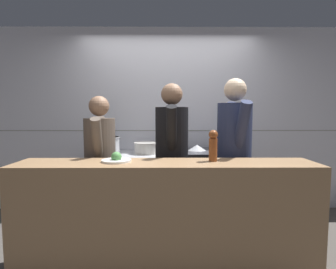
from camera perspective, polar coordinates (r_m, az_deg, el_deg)
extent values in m
plane|color=#4C4742|center=(2.80, 0.34, -25.38)|extent=(14.00, 14.00, 0.00)
cube|color=silver|center=(3.79, 0.08, 3.17)|extent=(8.00, 0.06, 2.60)
cube|color=gray|center=(3.77, 0.08, 0.88)|extent=(8.00, 0.00, 0.01)
cube|color=#38383D|center=(3.57, -8.43, -11.44)|extent=(0.97, 0.70, 0.83)
cube|color=#B7BABF|center=(3.47, -8.52, -4.54)|extent=(0.99, 0.71, 0.04)
cube|color=#B7BABF|center=(3.23, -9.29, -12.01)|extent=(0.87, 0.03, 0.10)
cube|color=#38383D|center=(3.56, 8.14, -10.78)|extent=(0.90, 0.65, 0.91)
cube|color=black|center=(3.41, 8.86, -18.73)|extent=(0.89, 0.04, 0.10)
cube|color=#93704C|center=(2.42, -0.45, -17.51)|extent=(2.60, 0.45, 0.98)
cylinder|color=#B7BABF|center=(3.49, -13.03, -2.35)|extent=(0.30, 0.30, 0.22)
cylinder|color=#B7BABF|center=(3.48, -13.06, -0.61)|extent=(0.32, 0.32, 0.01)
cylinder|color=beige|center=(3.49, -4.53, -2.89)|extent=(0.34, 0.34, 0.15)
cylinder|color=beige|center=(3.48, -4.54, -1.77)|extent=(0.36, 0.36, 0.01)
cone|color=#B7BABF|center=(3.47, 6.33, -2.84)|extent=(0.24, 0.24, 0.07)
cylinder|color=white|center=(2.35, -11.16, -5.59)|extent=(0.26, 0.26, 0.02)
sphere|color=#4C8C47|center=(2.35, -11.17, -4.81)|extent=(0.09, 0.09, 0.09)
cylinder|color=brown|center=(2.35, 9.78, -3.30)|extent=(0.07, 0.07, 0.20)
sphere|color=brown|center=(2.33, 9.82, -0.02)|extent=(0.08, 0.08, 0.08)
cube|color=black|center=(2.99, -14.32, -15.65)|extent=(0.29, 0.21, 0.74)
cylinder|color=brown|center=(2.83, -14.60, -2.74)|extent=(0.36, 0.36, 0.61)
sphere|color=#8C664C|center=(2.81, -14.79, 6.01)|extent=(0.21, 0.21, 0.21)
cylinder|color=brown|center=(3.01, -14.20, -0.91)|extent=(0.13, 0.32, 0.51)
cylinder|color=brown|center=(2.64, -15.13, -1.73)|extent=(0.13, 0.32, 0.51)
cube|color=black|center=(2.95, 0.81, -15.19)|extent=(0.30, 0.20, 0.80)
cylinder|color=black|center=(2.78, 0.83, -0.88)|extent=(0.36, 0.36, 0.66)
sphere|color=#8C664C|center=(2.77, 0.84, 8.76)|extent=(0.23, 0.23, 0.23)
cylinder|color=black|center=(2.98, 0.86, 1.00)|extent=(0.11, 0.34, 0.55)
cylinder|color=black|center=(2.57, 0.79, 0.39)|extent=(0.11, 0.34, 0.55)
cube|color=black|center=(3.01, 13.92, -14.69)|extent=(0.32, 0.22, 0.82)
cylinder|color=#262D4C|center=(2.85, 14.22, -0.24)|extent=(0.38, 0.38, 0.68)
sphere|color=beige|center=(2.85, 14.42, 9.44)|extent=(0.23, 0.23, 0.23)
cylinder|color=#262D4C|center=(3.04, 13.00, 1.61)|extent=(0.13, 0.35, 0.57)
cylinder|color=#262D4C|center=(2.64, 15.71, 1.09)|extent=(0.13, 0.35, 0.57)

